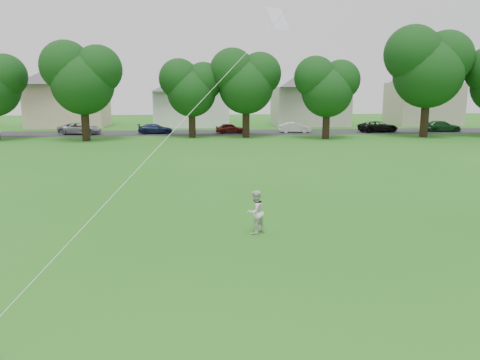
{
  "coord_description": "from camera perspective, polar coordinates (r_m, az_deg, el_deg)",
  "views": [
    {
      "loc": [
        1.03,
        -11.38,
        4.93
      ],
      "look_at": [
        2.18,
        2.0,
        2.3
      ],
      "focal_mm": 35.0,
      "sensor_mm": 36.0,
      "label": 1
    }
  ],
  "objects": [
    {
      "name": "ground",
      "position": [
        12.44,
        -9.48,
        -12.42
      ],
      "size": [
        160.0,
        160.0,
        0.0
      ],
      "primitive_type": "plane",
      "color": "#1A5F15",
      "rests_on": "ground"
    },
    {
      "name": "house_row",
      "position": [
        63.4,
        -6.55,
        11.03
      ],
      "size": [
        77.26,
        14.09,
        10.49
      ],
      "color": "beige",
      "rests_on": "ground"
    },
    {
      "name": "street",
      "position": [
        53.61,
        -6.01,
        5.75
      ],
      "size": [
        90.0,
        7.0,
        0.01
      ],
      "primitive_type": "cube",
      "color": "#2D2D30",
      "rests_on": "ground"
    },
    {
      "name": "parked_cars",
      "position": [
        52.57,
        -3.48,
        6.35
      ],
      "size": [
        62.42,
        2.68,
        1.27
      ],
      "color": "black",
      "rests_on": "ground"
    },
    {
      "name": "kite",
      "position": [
        13.64,
        -6.5,
        7.71
      ],
      "size": [
        4.14,
        6.18,
        15.11
      ],
      "color": "white",
      "rests_on": "ground"
    },
    {
      "name": "older_boy",
      "position": [
        16.1,
        1.87,
        -3.94
      ],
      "size": [
        0.94,
        0.91,
        1.52
      ],
      "primitive_type": "imported",
      "rotation": [
        0.0,
        0.0,
        3.82
      ],
      "color": "silver",
      "rests_on": "ground"
    },
    {
      "name": "tree_row",
      "position": [
        47.24,
        1.18,
        12.65
      ],
      "size": [
        80.35,
        8.73,
        11.48
      ],
      "color": "black",
      "rests_on": "ground"
    }
  ]
}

